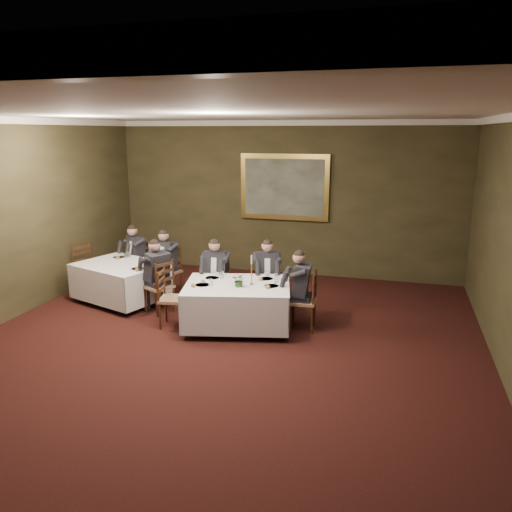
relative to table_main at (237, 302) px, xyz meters
The scene contains 25 objects.
ground 1.52m from the table_main, 89.94° to the right, with size 10.00×10.00×0.00m, color black.
ceiling 3.38m from the table_main, 89.94° to the right, with size 8.00×10.00×0.10m, color silver.
back_wall 3.78m from the table_main, 89.97° to the left, with size 8.00×0.10×3.50m, color #2E2C17.
crown_molding 3.32m from the table_main, 89.94° to the right, with size 8.00×10.00×0.12m.
table_main is the anchor object (origin of this frame).
table_second 2.68m from the table_main, 165.93° to the left, with size 1.97×1.72×0.67m.
chair_main_backleft 1.03m from the table_main, 130.53° to the left, with size 0.47×0.45×1.00m.
diner_main_backleft 1.01m from the table_main, 130.92° to the left, with size 0.44×0.51×1.35m.
chair_main_backright 1.03m from the table_main, 75.47° to the left, with size 0.54×0.53×1.00m.
diner_main_backright 1.01m from the table_main, 75.13° to the left, with size 0.52×0.58×1.35m.
chair_main_endleft 1.13m from the table_main, 167.00° to the right, with size 0.49×0.51×1.00m.
chair_main_endright 1.13m from the table_main, 12.93° to the left, with size 0.45×0.47×1.00m.
diner_main_endright 1.11m from the table_main, 13.03° to the left, with size 0.51×0.44×1.35m.
chair_sec_backleft 3.18m from the table_main, 149.84° to the left, with size 0.60×0.59×1.00m.
diner_sec_backleft 3.18m from the table_main, 150.05° to the left, with size 0.60×0.62×1.35m.
chair_sec_backright 2.32m from the table_main, 145.46° to the left, with size 0.55×0.54×1.00m.
diner_sec_backright 2.31m from the table_main, 145.73° to the left, with size 0.53×0.58×1.35m.
chair_sec_endright 1.65m from the table_main, 168.89° to the left, with size 0.57×0.58×1.00m.
diner_sec_endright 1.65m from the table_main, 168.78° to the left, with size 0.61×0.57×1.35m.
chair_sec_endleft 3.72m from the table_main, 164.62° to the left, with size 0.58×0.59×1.00m.
centerpiece 0.46m from the table_main, 57.12° to the right, with size 0.22×0.19×0.25m, color #2D5926.
candlestick 0.56m from the table_main, 16.70° to the left, with size 0.08×0.08×0.52m.
place_setting_table_main 0.66m from the table_main, 150.31° to the left, with size 0.33×0.31×0.14m.
place_setting_table_second 3.10m from the table_main, 158.11° to the left, with size 0.33×0.31×0.14m.
painting 3.83m from the table_main, 90.00° to the left, with size 2.04×0.09×1.49m.
Camera 1 is at (2.50, -6.15, 3.25)m, focal length 35.00 mm.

